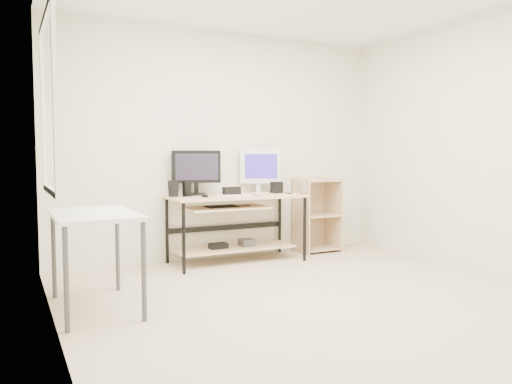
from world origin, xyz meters
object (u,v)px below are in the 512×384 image
Objects in this scene: white_imac at (260,168)px; desk at (234,214)px; shelf_unit at (315,215)px; side_table at (94,223)px; black_monitor at (196,170)px; audio_controller at (187,189)px.

desk is at bearing -133.14° from white_imac.
white_imac is at bearing 176.84° from shelf_unit.
shelf_unit is 0.96m from white_imac.
black_monitor is (1.28, 1.24, 0.36)m from side_table.
side_table is at bearing -127.28° from white_imac.
black_monitor is 1.04× the size of white_imac.
black_monitor reaches higher than desk.
shelf_unit is at bearing -8.90° from audio_controller.
shelf_unit is (1.18, 0.16, -0.09)m from desk.
desk is 9.39× the size of audio_controller.
side_table is 6.26× the size of audio_controller.
desk is 1.50× the size of side_table.
desk is 1.97m from side_table.
shelf_unit reaches higher than side_table.
side_table is 1.82m from black_monitor.
desk is 1.19m from shelf_unit.
audio_controller is at bearing -175.68° from shelf_unit.
black_monitor is 0.80m from white_imac.
shelf_unit is 5.63× the size of audio_controller.
shelf_unit is at bearing 23.33° from side_table.
white_imac reaches higher than audio_controller.
white_imac is 1.00m from audio_controller.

